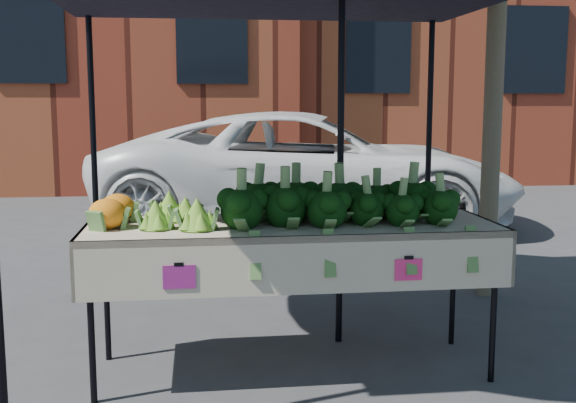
# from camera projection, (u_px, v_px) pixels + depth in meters

# --- Properties ---
(ground) EXTENTS (90.00, 90.00, 0.00)m
(ground) POSITION_uv_depth(u_px,v_px,m) (316.00, 362.00, 4.34)
(ground) COLOR #353538
(table) EXTENTS (2.41, 0.82, 0.90)m
(table) POSITION_uv_depth(u_px,v_px,m) (292.00, 298.00, 4.15)
(table) COLOR #C4B49A
(table) RESTS_ON ground
(canopy) EXTENTS (3.16, 3.16, 2.74)m
(canopy) POSITION_uv_depth(u_px,v_px,m) (286.00, 138.00, 4.56)
(canopy) COLOR black
(canopy) RESTS_ON ground
(broccoli_heap) EXTENTS (1.40, 0.60, 0.30)m
(broccoli_heap) POSITION_uv_depth(u_px,v_px,m) (338.00, 197.00, 4.12)
(broccoli_heap) COLOR black
(broccoli_heap) RESTS_ON table
(romanesco_cluster) EXTENTS (0.46, 0.60, 0.23)m
(romanesco_cluster) POSITION_uv_depth(u_px,v_px,m) (177.00, 205.00, 4.02)
(romanesco_cluster) COLOR #87B938
(romanesco_cluster) RESTS_ON table
(cauliflower_pair) EXTENTS (0.26, 0.46, 0.21)m
(cauliflower_pair) POSITION_uv_depth(u_px,v_px,m) (112.00, 207.00, 4.01)
(cauliflower_pair) COLOR orange
(cauliflower_pair) RESTS_ON table
(vehicle) EXTENTS (1.90, 2.68, 5.32)m
(vehicle) POSITION_uv_depth(u_px,v_px,m) (308.00, 16.00, 8.64)
(vehicle) COLOR white
(vehicle) RESTS_ON ground
(street_tree) EXTENTS (2.21, 2.21, 4.35)m
(street_tree) POSITION_uv_depth(u_px,v_px,m) (496.00, 29.00, 5.55)
(street_tree) COLOR #1E4C14
(street_tree) RESTS_ON ground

